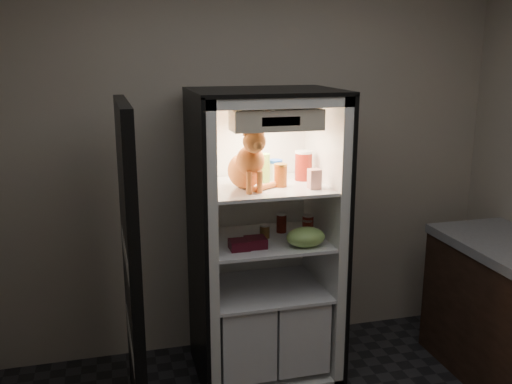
{
  "coord_description": "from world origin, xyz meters",
  "views": [
    {
      "loc": [
        -0.94,
        -1.98,
        2.1
      ],
      "look_at": [
        -0.07,
        1.32,
        1.25
      ],
      "focal_mm": 40.0,
      "sensor_mm": 36.0,
      "label": 1
    }
  ],
  "objects_px": {
    "soda_can_a": "(281,223)",
    "parmesan_shaker": "(264,168)",
    "mayo_tub": "(275,170)",
    "condiment_jar": "(265,231)",
    "tabby_cat": "(248,164)",
    "salsa_jar": "(281,175)",
    "cream_carton": "(314,179)",
    "soda_can_c": "(307,229)",
    "soda_can_b": "(308,225)",
    "berry_box_left": "(239,245)",
    "grape_bag": "(306,237)",
    "refrigerator": "(263,258)",
    "berry_box_right": "(256,242)",
    "pepper_jar": "(303,165)"
  },
  "relations": [
    {
      "from": "pepper_jar",
      "to": "berry_box_left",
      "type": "distance_m",
      "value": 0.67
    },
    {
      "from": "cream_carton",
      "to": "soda_can_b",
      "type": "xyz_separation_m",
      "value": [
        0.02,
        0.16,
        -0.34
      ]
    },
    {
      "from": "soda_can_c",
      "to": "parmesan_shaker",
      "type": "bearing_deg",
      "value": 154.02
    },
    {
      "from": "soda_can_a",
      "to": "soda_can_c",
      "type": "distance_m",
      "value": 0.19
    },
    {
      "from": "soda_can_a",
      "to": "grape_bag",
      "type": "xyz_separation_m",
      "value": [
        0.06,
        -0.31,
        -0.0
      ]
    },
    {
      "from": "refrigerator",
      "to": "parmesan_shaker",
      "type": "bearing_deg",
      "value": 59.06
    },
    {
      "from": "soda_can_b",
      "to": "soda_can_c",
      "type": "xyz_separation_m",
      "value": [
        -0.02,
        -0.04,
        -0.01
      ]
    },
    {
      "from": "grape_bag",
      "to": "berry_box_left",
      "type": "xyz_separation_m",
      "value": [
        -0.4,
        0.05,
        -0.03
      ]
    },
    {
      "from": "tabby_cat",
      "to": "salsa_jar",
      "type": "height_order",
      "value": "tabby_cat"
    },
    {
      "from": "salsa_jar",
      "to": "berry_box_right",
      "type": "relative_size",
      "value": 1.16
    },
    {
      "from": "salsa_jar",
      "to": "soda_can_a",
      "type": "distance_m",
      "value": 0.4
    },
    {
      "from": "parmesan_shaker",
      "to": "soda_can_a",
      "type": "distance_m",
      "value": 0.4
    },
    {
      "from": "cream_carton",
      "to": "soda_can_c",
      "type": "relative_size",
      "value": 1.06
    },
    {
      "from": "cream_carton",
      "to": "soda_can_b",
      "type": "relative_size",
      "value": 0.89
    },
    {
      "from": "pepper_jar",
      "to": "soda_can_b",
      "type": "xyz_separation_m",
      "value": [
        0.01,
        -0.08,
        -0.38
      ]
    },
    {
      "from": "soda_can_c",
      "to": "condiment_jar",
      "type": "distance_m",
      "value": 0.27
    },
    {
      "from": "salsa_jar",
      "to": "soda_can_a",
      "type": "xyz_separation_m",
      "value": [
        0.06,
        0.16,
        -0.36
      ]
    },
    {
      "from": "cream_carton",
      "to": "salsa_jar",
      "type": "bearing_deg",
      "value": 150.23
    },
    {
      "from": "tabby_cat",
      "to": "grape_bag",
      "type": "xyz_separation_m",
      "value": [
        0.33,
        -0.13,
        -0.44
      ]
    },
    {
      "from": "salsa_jar",
      "to": "soda_can_b",
      "type": "distance_m",
      "value": 0.41
    },
    {
      "from": "refrigerator",
      "to": "cream_carton",
      "type": "relative_size",
      "value": 15.78
    },
    {
      "from": "refrigerator",
      "to": "pepper_jar",
      "type": "relative_size",
      "value": 9.95
    },
    {
      "from": "condiment_jar",
      "to": "soda_can_c",
      "type": "bearing_deg",
      "value": -14.01
    },
    {
      "from": "parmesan_shaker",
      "to": "soda_can_a",
      "type": "relative_size",
      "value": 1.5
    },
    {
      "from": "mayo_tub",
      "to": "grape_bag",
      "type": "bearing_deg",
      "value": -73.61
    },
    {
      "from": "salsa_jar",
      "to": "mayo_tub",
      "type": "bearing_deg",
      "value": 83.56
    },
    {
      "from": "salsa_jar",
      "to": "parmesan_shaker",
      "type": "bearing_deg",
      "value": 114.99
    },
    {
      "from": "parmesan_shaker",
      "to": "berry_box_right",
      "type": "height_order",
      "value": "parmesan_shaker"
    },
    {
      "from": "tabby_cat",
      "to": "soda_can_b",
      "type": "distance_m",
      "value": 0.6
    },
    {
      "from": "tabby_cat",
      "to": "mayo_tub",
      "type": "bearing_deg",
      "value": 35.51
    },
    {
      "from": "parmesan_shaker",
      "to": "soda_can_b",
      "type": "relative_size",
      "value": 1.36
    },
    {
      "from": "berry_box_left",
      "to": "pepper_jar",
      "type": "bearing_deg",
      "value": 25.34
    },
    {
      "from": "salsa_jar",
      "to": "cream_carton",
      "type": "relative_size",
      "value": 1.19
    },
    {
      "from": "cream_carton",
      "to": "berry_box_left",
      "type": "xyz_separation_m",
      "value": [
        -0.46,
        0.01,
        -0.38
      ]
    },
    {
      "from": "refrigerator",
      "to": "soda_can_c",
      "type": "relative_size",
      "value": 16.77
    },
    {
      "from": "tabby_cat",
      "to": "cream_carton",
      "type": "relative_size",
      "value": 3.41
    },
    {
      "from": "soda_can_a",
      "to": "parmesan_shaker",
      "type": "bearing_deg",
      "value": -168.28
    },
    {
      "from": "cream_carton",
      "to": "berry_box_right",
      "type": "xyz_separation_m",
      "value": [
        -0.36,
        0.03,
        -0.38
      ]
    },
    {
      "from": "pepper_jar",
      "to": "salsa_jar",
      "type": "bearing_deg",
      "value": -145.05
    },
    {
      "from": "berry_box_left",
      "to": "soda_can_b",
      "type": "bearing_deg",
      "value": 16.55
    },
    {
      "from": "refrigerator",
      "to": "cream_carton",
      "type": "height_order",
      "value": "refrigerator"
    },
    {
      "from": "parmesan_shaker",
      "to": "grape_bag",
      "type": "xyz_separation_m",
      "value": [
        0.18,
        -0.28,
        -0.38
      ]
    },
    {
      "from": "soda_can_b",
      "to": "condiment_jar",
      "type": "height_order",
      "value": "soda_can_b"
    },
    {
      "from": "mayo_tub",
      "to": "cream_carton",
      "type": "bearing_deg",
      "value": -61.48
    },
    {
      "from": "mayo_tub",
      "to": "pepper_jar",
      "type": "bearing_deg",
      "value": -17.11
    },
    {
      "from": "condiment_jar",
      "to": "berry_box_left",
      "type": "relative_size",
      "value": 0.77
    },
    {
      "from": "berry_box_left",
      "to": "berry_box_right",
      "type": "xyz_separation_m",
      "value": [
        0.11,
        0.01,
        0.0
      ]
    },
    {
      "from": "pepper_jar",
      "to": "condiment_jar",
      "type": "height_order",
      "value": "pepper_jar"
    },
    {
      "from": "mayo_tub",
      "to": "condiment_jar",
      "type": "distance_m",
      "value": 0.4
    },
    {
      "from": "mayo_tub",
      "to": "soda_can_c",
      "type": "bearing_deg",
      "value": -46.46
    }
  ]
}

